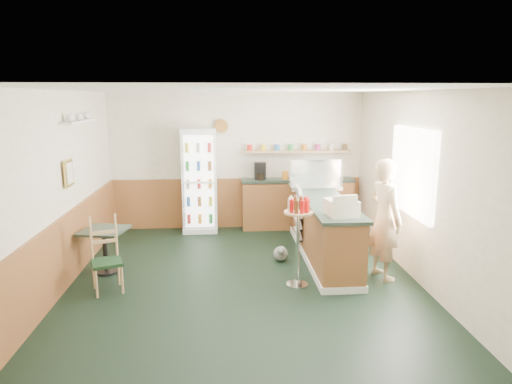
{
  "coord_description": "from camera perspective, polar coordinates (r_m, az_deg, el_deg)",
  "views": [
    {
      "loc": [
        -0.23,
        -6.04,
        2.61
      ],
      "look_at": [
        0.22,
        0.6,
        1.22
      ],
      "focal_mm": 32.0,
      "sensor_mm": 36.0,
      "label": 1
    }
  ],
  "objects": [
    {
      "name": "ground",
      "position": [
        6.58,
        -1.58,
        -11.55
      ],
      "size": [
        6.0,
        6.0,
        0.0
      ],
      "primitive_type": "plane",
      "color": "black",
      "rests_on": "ground"
    },
    {
      "name": "room_envelope",
      "position": [
        6.86,
        -3.8,
        2.68
      ],
      "size": [
        5.04,
        6.02,
        2.72
      ],
      "color": "#EEE1CB",
      "rests_on": "ground"
    },
    {
      "name": "service_counter",
      "position": [
        7.6,
        8.32,
        -4.74
      ],
      "size": [
        0.68,
        3.01,
        1.01
      ],
      "color": "#905C2E",
      "rests_on": "ground"
    },
    {
      "name": "back_counter",
      "position": [
        9.19,
        5.1,
        -1.19
      ],
      "size": [
        2.24,
        0.42,
        1.69
      ],
      "color": "#905C2E",
      "rests_on": "ground"
    },
    {
      "name": "drinks_fridge",
      "position": [
        8.94,
        -7.06,
        1.42
      ],
      "size": [
        0.67,
        0.55,
        2.02
      ],
      "color": "white",
      "rests_on": "ground"
    },
    {
      "name": "display_case",
      "position": [
        8.11,
        7.41,
        2.16
      ],
      "size": [
        0.89,
        0.47,
        0.51
      ],
      "color": "silver",
      "rests_on": "service_counter"
    },
    {
      "name": "cash_register",
      "position": [
        6.36,
        10.63,
        -1.94
      ],
      "size": [
        0.45,
        0.46,
        0.22
      ],
      "primitive_type": "cube",
      "rotation": [
        0.0,
        0.0,
        0.18
      ],
      "color": "beige",
      "rests_on": "service_counter"
    },
    {
      "name": "shopkeeper",
      "position": [
        6.82,
        15.82,
        -3.31
      ],
      "size": [
        0.57,
        0.68,
        1.76
      ],
      "primitive_type": "imported",
      "rotation": [
        0.0,
        0.0,
        1.84
      ],
      "color": "tan",
      "rests_on": "ground"
    },
    {
      "name": "condiment_stand",
      "position": [
        6.31,
        5.31,
        -4.29
      ],
      "size": [
        0.4,
        0.4,
        1.25
      ],
      "rotation": [
        0.0,
        0.0,
        -0.1
      ],
      "color": "silver",
      "rests_on": "ground"
    },
    {
      "name": "newspaper_rack",
      "position": [
        7.76,
        5.33,
        -2.62
      ],
      "size": [
        0.09,
        0.46,
        0.91
      ],
      "color": "black",
      "rests_on": "ground"
    },
    {
      "name": "cafe_table",
      "position": [
        7.22,
        -18.39,
        -5.98
      ],
      "size": [
        0.74,
        0.74,
        0.68
      ],
      "rotation": [
        0.0,
        0.0,
        -0.22
      ],
      "color": "black",
      "rests_on": "ground"
    },
    {
      "name": "cafe_chair",
      "position": [
        6.59,
        -18.04,
        -7.09
      ],
      "size": [
        0.5,
        0.5,
        1.04
      ],
      "rotation": [
        0.0,
        0.0,
        0.36
      ],
      "color": "black",
      "rests_on": "ground"
    },
    {
      "name": "dog_doorstop",
      "position": [
        7.45,
        3.1,
        -7.63
      ],
      "size": [
        0.23,
        0.3,
        0.28
      ],
      "rotation": [
        0.0,
        0.0,
        -0.4
      ],
      "color": "gray",
      "rests_on": "ground"
    }
  ]
}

